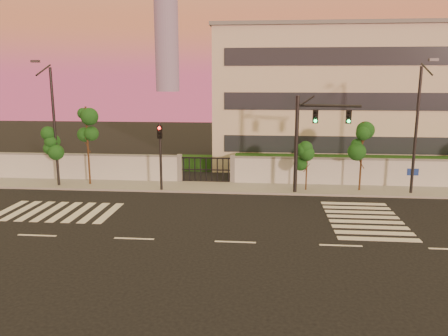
{
  "coord_description": "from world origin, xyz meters",
  "views": [
    {
      "loc": [
        1.27,
        -19.89,
        7.68
      ],
      "look_at": [
        -1.09,
        6.0,
        2.43
      ],
      "focal_mm": 35.0,
      "sensor_mm": 36.0,
      "label": 1
    }
  ],
  "objects": [
    {
      "name": "hedge_row",
      "position": [
        1.17,
        14.74,
        0.82
      ],
      "size": [
        41.0,
        4.25,
        1.8
      ],
      "color": "black",
      "rests_on": "ground"
    },
    {
      "name": "street_tree_c",
      "position": [
        -11.42,
        10.46,
        4.28
      ],
      "size": [
        1.64,
        1.3,
        5.82
      ],
      "color": "#382314",
      "rests_on": "ground"
    },
    {
      "name": "perimeter_wall",
      "position": [
        0.1,
        12.0,
        1.07
      ],
      "size": [
        60.0,
        0.36,
        2.2
      ],
      "color": "#BBBDC2",
      "rests_on": "ground"
    },
    {
      "name": "streetlight_east",
      "position": [
        11.31,
        9.71,
        4.84
      ],
      "size": [
        0.53,
        2.15,
        8.95
      ],
      "color": "black",
      "rests_on": "ground"
    },
    {
      "name": "traffic_signal_main",
      "position": [
        4.31,
        9.45,
        4.21
      ],
      "size": [
        4.19,
        0.96,
        6.66
      ],
      "rotation": [
        0.0,
        0.0,
        -0.2
      ],
      "color": "black",
      "rests_on": "ground"
    },
    {
      "name": "ground",
      "position": [
        0.0,
        0.0,
        0.0
      ],
      "size": [
        120.0,
        120.0,
        0.0
      ],
      "primitive_type": "plane",
      "color": "black",
      "rests_on": "ground"
    },
    {
      "name": "traffic_signal_secondary",
      "position": [
        -5.78,
        9.2,
        3.08
      ],
      "size": [
        0.38,
        0.35,
        4.85
      ],
      "rotation": [
        0.0,
        0.0,
        -0.26
      ],
      "color": "black",
      "rests_on": "ground"
    },
    {
      "name": "streetlight_west",
      "position": [
        -13.56,
        9.67,
        4.84
      ],
      "size": [
        0.53,
        2.15,
        8.95
      ],
      "color": "black",
      "rests_on": "ground"
    },
    {
      "name": "street_tree_b",
      "position": [
        -13.66,
        10.08,
        3.07
      ],
      "size": [
        1.49,
        1.19,
        4.17
      ],
      "color": "#382314",
      "rests_on": "ground"
    },
    {
      "name": "street_tree_d",
      "position": [
        4.3,
        10.15,
        2.59
      ],
      "size": [
        1.3,
        1.03,
        3.51
      ],
      "color": "#382314",
      "rests_on": "ground"
    },
    {
      "name": "road_markings",
      "position": [
        -1.58,
        3.76,
        0.01
      ],
      "size": [
        57.0,
        7.62,
        0.02
      ],
      "color": "silver",
      "rests_on": "ground"
    },
    {
      "name": "institutional_building",
      "position": [
        9.0,
        21.99,
        6.16
      ],
      "size": [
        24.4,
        12.4,
        12.25
      ],
      "color": "beige",
      "rests_on": "ground"
    },
    {
      "name": "sidewalk",
      "position": [
        0.0,
        10.5,
        0.07
      ],
      "size": [
        60.0,
        3.0,
        0.15
      ],
      "primitive_type": "cube",
      "color": "gray",
      "rests_on": "ground"
    },
    {
      "name": "street_tree_e",
      "position": [
        8.01,
        10.36,
        3.59
      ],
      "size": [
        1.54,
        1.23,
        4.87
      ],
      "color": "#382314",
      "rests_on": "ground"
    }
  ]
}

